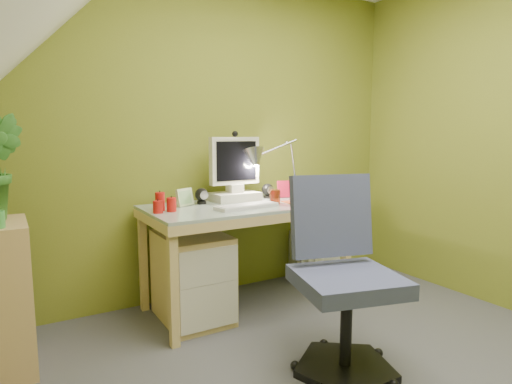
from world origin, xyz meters
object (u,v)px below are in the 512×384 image
monitor (235,168)px  side_ledge (0,298)px  desk (247,256)px  task_chair (348,277)px  desk_lamp (286,156)px  radiator (314,254)px

monitor → side_ledge: 1.63m
monitor → desk: bearing=-91.4°
side_ledge → task_chair: 1.77m
desk → task_chair: size_ratio=1.37×
monitor → desk_lamp: desk_lamp is taller
monitor → radiator: bearing=4.0°
desk → desk_lamp: size_ratio=2.20×
side_ledge → radiator: side_ledge is taller
desk → task_chair: bearing=-89.6°
side_ledge → desk: bearing=3.5°
desk → monitor: monitor is taller
radiator → desk: bearing=-152.9°
monitor → radiator: (0.80, 0.08, -0.78)m
desk → monitor: bearing=89.4°
side_ledge → radiator: 2.33m
monitor → task_chair: size_ratio=0.48×
radiator → side_ledge: bearing=-162.0°
desk → side_ledge: size_ratio=1.77×
desk → radiator: desk is taller
monitor → radiator: 1.12m
task_chair → desk_lamp: bearing=84.7°
desk → desk_lamp: desk_lamp is taller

